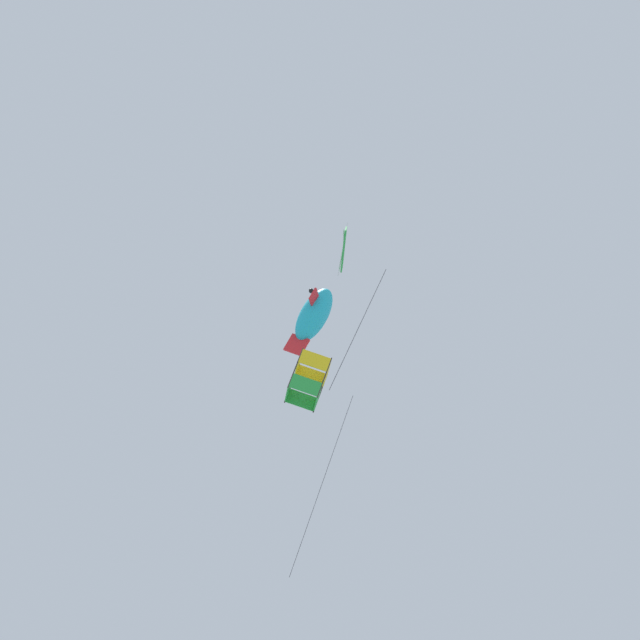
{
  "coord_description": "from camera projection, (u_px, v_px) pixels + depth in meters",
  "views": [
    {
      "loc": [
        -22.02,
        -7.91,
        11.61
      ],
      "look_at": [
        -0.66,
        -0.92,
        26.64
      ],
      "focal_mm": 57.24,
      "sensor_mm": 36.0,
      "label": 1
    }
  ],
  "objects": [
    {
      "name": "kite_fish_highest",
      "position": [
        314.0,
        315.0,
        30.75
      ],
      "size": [
        1.69,
        1.78,
        2.46
      ],
      "rotation": [
        0.48,
        0.0,
        0.14
      ],
      "color": "#1EB2C6"
    },
    {
      "name": "kite_box_low_drifter",
      "position": [
        308.0,
        381.0,
        28.41
      ],
      "size": [
        2.18,
        2.0,
        6.96
      ],
      "rotation": [
        0.31,
        0.0,
        0.45
      ],
      "color": "yellow"
    },
    {
      "name": "kite_diamond_near_left",
      "position": [
        344.0,
        250.0,
        21.89
      ],
      "size": [
        1.67,
        1.15,
        4.8
      ],
      "rotation": [
        0.15,
        0.0,
        0.46
      ],
      "color": "green"
    }
  ]
}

